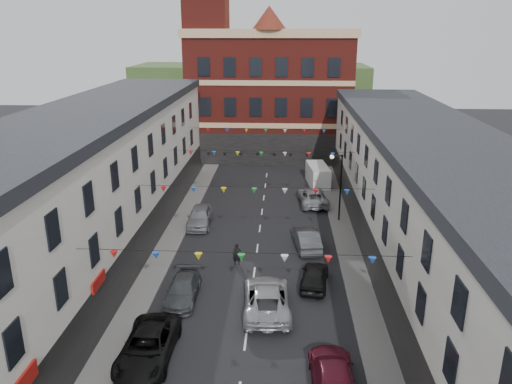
% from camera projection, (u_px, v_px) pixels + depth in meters
% --- Properties ---
extents(ground, '(160.00, 160.00, 0.00)m').
position_uv_depth(ground, '(250.00, 303.00, 30.62)').
color(ground, black).
rests_on(ground, ground).
extents(pavement_left, '(1.80, 64.00, 0.15)m').
position_uv_depth(pavement_left, '(148.00, 283.00, 32.86)').
color(pavement_left, '#605E5B').
rests_on(pavement_left, ground).
extents(pavement_right, '(1.80, 64.00, 0.15)m').
position_uv_depth(pavement_right, '(359.00, 289.00, 32.13)').
color(pavement_right, '#605E5B').
rests_on(pavement_right, ground).
extents(terrace_left, '(8.40, 56.00, 10.70)m').
position_uv_depth(terrace_left, '(59.00, 212.00, 30.52)').
color(terrace_left, silver).
rests_on(terrace_left, ground).
extents(terrace_right, '(8.40, 56.00, 9.70)m').
position_uv_depth(terrace_right, '(450.00, 228.00, 29.43)').
color(terrace_right, beige).
rests_on(terrace_right, ground).
extents(civic_building, '(20.60, 13.30, 18.50)m').
position_uv_depth(civic_building, '(270.00, 93.00, 64.07)').
color(civic_building, maroon).
rests_on(civic_building, ground).
extents(clock_tower, '(5.60, 5.60, 30.00)m').
position_uv_depth(clock_tower, '(207.00, 38.00, 59.54)').
color(clock_tower, maroon).
rests_on(clock_tower, ground).
extents(distant_hill, '(40.00, 14.00, 10.00)m').
position_uv_depth(distant_hill, '(251.00, 94.00, 88.07)').
color(distant_hill, '#324E24').
rests_on(distant_hill, ground).
extents(street_lamp, '(1.10, 0.36, 6.00)m').
position_uv_depth(street_lamp, '(338.00, 179.00, 42.33)').
color(street_lamp, black).
rests_on(street_lamp, ground).
extents(car_left_c, '(2.53, 5.46, 1.52)m').
position_uv_depth(car_left_c, '(148.00, 347.00, 25.16)').
color(car_left_c, black).
rests_on(car_left_c, ground).
extents(car_left_d, '(1.90, 4.62, 1.34)m').
position_uv_depth(car_left_d, '(183.00, 290.00, 30.81)').
color(car_left_d, '#404448').
rests_on(car_left_d, ground).
extents(car_left_e, '(2.06, 4.82, 1.62)m').
position_uv_depth(car_left_e, '(200.00, 216.00, 42.41)').
color(car_left_e, gray).
rests_on(car_left_e, ground).
extents(car_right_c, '(2.13, 5.11, 1.48)m').
position_uv_depth(car_right_c, '(333.00, 375.00, 23.12)').
color(car_right_c, '#4E0F1E').
rests_on(car_right_c, ground).
extents(car_right_d, '(2.26, 4.41, 1.44)m').
position_uv_depth(car_right_d, '(315.00, 276.00, 32.42)').
color(car_right_d, black).
rests_on(car_right_d, ground).
extents(car_right_e, '(2.22, 4.85, 1.54)m').
position_uv_depth(car_right_e, '(307.00, 239.00, 38.04)').
color(car_right_e, '#474A4E').
rests_on(car_right_e, ground).
extents(car_right_f, '(2.95, 5.61, 1.50)m').
position_uv_depth(car_right_f, '(313.00, 197.00, 47.56)').
color(car_right_f, '#989A9D').
rests_on(car_right_f, ground).
extents(moving_car, '(3.05, 6.07, 1.65)m').
position_uv_depth(moving_car, '(267.00, 298.00, 29.59)').
color(moving_car, '#9EA0A5').
rests_on(moving_car, ground).
extents(white_van, '(2.47, 5.11, 2.18)m').
position_uv_depth(white_van, '(318.00, 175.00, 53.30)').
color(white_van, white).
rests_on(white_van, ground).
extents(pedestrian, '(0.62, 0.44, 1.60)m').
position_uv_depth(pedestrian, '(237.00, 254.00, 35.32)').
color(pedestrian, black).
rests_on(pedestrian, ground).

